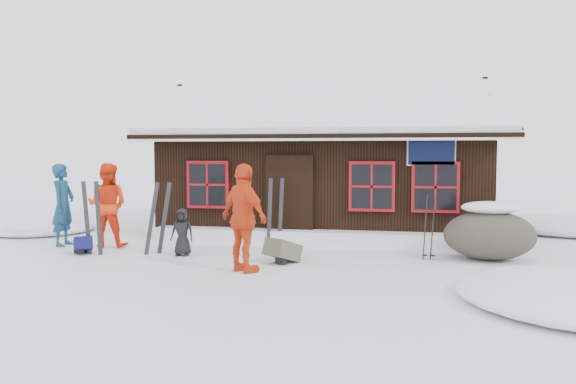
% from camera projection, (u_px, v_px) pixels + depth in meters
% --- Properties ---
extents(ground, '(120.00, 120.00, 0.00)m').
position_uv_depth(ground, '(221.00, 261.00, 10.97)').
color(ground, white).
rests_on(ground, ground).
extents(mountain_hut, '(8.90, 6.09, 4.42)m').
position_uv_depth(mountain_hut, '(328.00, 172.00, 15.45)').
color(mountain_hut, black).
rests_on(mountain_hut, ground).
extents(snow_drift, '(7.60, 0.60, 0.35)m').
position_uv_depth(snow_drift, '(314.00, 237.00, 12.87)').
color(snow_drift, white).
rests_on(snow_drift, ground).
extents(snow_mounds, '(20.60, 13.20, 0.48)m').
position_uv_depth(snow_mounds, '(318.00, 248.00, 12.48)').
color(snow_mounds, white).
rests_on(snow_mounds, ground).
extents(skier_teal, '(0.50, 0.72, 1.87)m').
position_uv_depth(skier_teal, '(63.00, 205.00, 12.71)').
color(skier_teal, navy).
rests_on(skier_teal, ground).
extents(skier_orange_left, '(1.00, 0.83, 1.88)m').
position_uv_depth(skier_orange_left, '(107.00, 205.00, 12.58)').
color(skier_orange_left, red).
rests_on(skier_orange_left, ground).
extents(skier_orange_right, '(1.19, 1.04, 1.93)m').
position_uv_depth(skier_orange_right, '(244.00, 218.00, 9.87)').
color(skier_orange_right, red).
rests_on(skier_orange_right, ground).
extents(skier_crouched, '(0.49, 0.33, 0.97)m').
position_uv_depth(skier_crouched, '(182.00, 232.00, 11.50)').
color(skier_crouched, black).
rests_on(skier_crouched, ground).
extents(boulder, '(1.77, 1.33, 1.04)m').
position_uv_depth(boulder, '(490.00, 233.00, 11.05)').
color(boulder, '#4B443C').
rests_on(boulder, ground).
extents(ski_pair_left, '(0.57, 0.25, 1.56)m').
position_uv_depth(ski_pair_left, '(158.00, 219.00, 11.68)').
color(ski_pair_left, black).
rests_on(ski_pair_left, ground).
extents(ski_pair_mid, '(0.43, 0.08, 1.58)m').
position_uv_depth(ski_pair_mid, '(93.00, 219.00, 11.62)').
color(ski_pair_mid, black).
rests_on(ski_pair_mid, ground).
extents(ski_pair_right, '(0.39, 0.20, 1.59)m').
position_uv_depth(ski_pair_right, '(275.00, 213.00, 12.77)').
color(ski_pair_right, black).
rests_on(ski_pair_right, ground).
extents(ski_poles, '(0.24, 0.12, 1.34)m').
position_uv_depth(ski_poles, '(429.00, 228.00, 11.08)').
color(ski_poles, black).
rests_on(ski_poles, ground).
extents(backpack_blue, '(0.57, 0.61, 0.26)m').
position_uv_depth(backpack_blue, '(83.00, 247.00, 11.74)').
color(backpack_blue, '#101147').
rests_on(backpack_blue, ground).
extents(backpack_olive, '(0.71, 0.76, 0.33)m').
position_uv_depth(backpack_olive, '(283.00, 254.00, 10.76)').
color(backpack_olive, '#4E5039').
rests_on(backpack_olive, ground).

